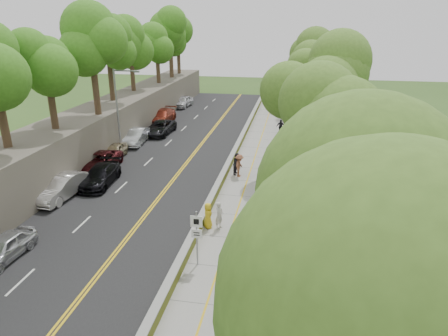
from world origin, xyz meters
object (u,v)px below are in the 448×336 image
at_px(signpost, 197,233).
at_px(car_1, 61,187).
at_px(streetlight, 119,106).
at_px(painter_0, 208,215).
at_px(car_2, 99,161).
at_px(person_far, 281,127).
at_px(construction_barrel, 281,136).
at_px(car_0, 4,248).
at_px(concrete_block, 244,239).

xyz_separation_m(signpost, car_1, (-11.65, 6.47, -1.10)).
bearing_deg(streetlight, painter_0, -49.22).
bearing_deg(signpost, car_2, 133.31).
relative_size(signpost, person_far, 1.87).
bearing_deg(construction_barrel, car_1, -130.15).
relative_size(car_2, painter_0, 3.22).
relative_size(streetlight, construction_barrel, 8.78).
bearing_deg(car_2, streetlight, 87.72).
height_order(streetlight, car_0, streetlight).
distance_m(signpost, construction_barrel, 24.40).
xyz_separation_m(car_0, person_far, (13.48, 27.80, 0.17)).
relative_size(signpost, concrete_block, 2.35).
distance_m(streetlight, person_far, 17.88).
xyz_separation_m(construction_barrel, car_0, (-13.58, -25.41, 0.21)).
height_order(streetlight, signpost, streetlight).
bearing_deg(painter_0, concrete_block, -143.17).
bearing_deg(car_0, car_2, 98.15).
height_order(construction_barrel, car_2, car_2).
distance_m(car_0, car_1, 7.86).
distance_m(construction_barrel, person_far, 2.43).
xyz_separation_m(construction_barrel, car_2, (-14.90, -11.78, 0.27)).
bearing_deg(person_far, car_2, 50.35).
bearing_deg(car_2, signpost, -47.28).
bearing_deg(concrete_block, construction_barrel, 87.11).
bearing_deg(construction_barrel, person_far, 92.39).
xyz_separation_m(streetlight, concrete_block, (13.66, -14.70, -4.15)).
height_order(painter_0, person_far, person_far).
height_order(construction_barrel, person_far, person_far).
bearing_deg(streetlight, car_0, -86.31).
distance_m(streetlight, painter_0, 17.58).
relative_size(car_2, person_far, 3.20).
bearing_deg(car_1, car_2, 95.04).
relative_size(concrete_block, car_0, 0.33).
bearing_deg(car_2, person_far, 43.17).
bearing_deg(signpost, car_0, -172.97).
bearing_deg(painter_0, car_0, 99.41).
bearing_deg(painter_0, streetlight, 22.38).
height_order(car_1, car_2, car_1).
xyz_separation_m(car_1, person_far, (14.80, 20.06, 0.02)).
height_order(signpost, car_2, signpost).
relative_size(construction_barrel, person_far, 0.55).
height_order(car_0, person_far, person_far).
distance_m(painter_0, person_far, 22.78).
bearing_deg(signpost, concrete_block, 47.11).
height_order(car_2, painter_0, painter_0).
height_order(car_0, painter_0, painter_0).
bearing_deg(concrete_block, streetlight, 132.90).
bearing_deg(person_far, construction_barrel, 98.99).
height_order(signpost, concrete_block, signpost).
bearing_deg(construction_barrel, signpost, -97.67).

